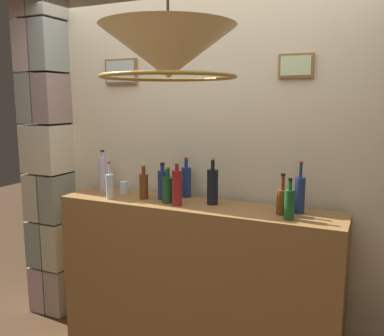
% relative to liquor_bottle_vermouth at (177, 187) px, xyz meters
% --- Properties ---
extents(panelled_rear_partition, '(3.24, 0.15, 2.86)m').
position_rel_liquor_bottle_vermouth_xyz_m(panelled_rear_partition, '(0.09, 0.36, 0.28)').
color(panelled_rear_partition, beige).
rests_on(panelled_rear_partition, ground).
extents(stone_pillar, '(0.35, 0.33, 2.79)m').
position_rel_liquor_bottle_vermouth_xyz_m(stone_pillar, '(-1.28, 0.22, 0.17)').
color(stone_pillar, '#BB9DAB').
rests_on(stone_pillar, ground).
extents(bar_shelf_unit, '(1.93, 0.41, 1.11)m').
position_rel_liquor_bottle_vermouth_xyz_m(bar_shelf_unit, '(0.09, 0.08, -0.68)').
color(bar_shelf_unit, olive).
rests_on(bar_shelf_unit, ground).
extents(liquor_bottle_vermouth, '(0.06, 0.06, 0.29)m').
position_rel_liquor_bottle_vermouth_xyz_m(liquor_bottle_vermouth, '(0.00, 0.00, 0.00)').
color(liquor_bottle_vermouth, maroon).
rests_on(liquor_bottle_vermouth, bar_shelf_unit).
extents(liquor_bottle_port, '(0.06, 0.06, 0.24)m').
position_rel_liquor_bottle_vermouth_xyz_m(liquor_bottle_port, '(0.73, -0.02, -0.03)').
color(liquor_bottle_port, '#185625').
rests_on(liquor_bottle_port, bar_shelf_unit).
extents(liquor_bottle_tequila, '(0.07, 0.07, 0.28)m').
position_rel_liquor_bottle_vermouth_xyz_m(liquor_bottle_tequila, '(-0.05, 0.24, -0.01)').
color(liquor_bottle_tequila, navy).
rests_on(liquor_bottle_tequila, bar_shelf_unit).
extents(liquor_bottle_rum, '(0.07, 0.07, 0.31)m').
position_rel_liquor_bottle_vermouth_xyz_m(liquor_bottle_rum, '(0.20, 0.12, 0.00)').
color(liquor_bottle_rum, black).
rests_on(liquor_bottle_rum, bar_shelf_unit).
extents(liquor_bottle_rye, '(0.05, 0.05, 0.26)m').
position_rel_liquor_bottle_vermouth_xyz_m(liquor_bottle_rye, '(-0.51, -0.03, -0.03)').
color(liquor_bottle_rye, silver).
rests_on(liquor_bottle_rye, bar_shelf_unit).
extents(liquor_bottle_sherry, '(0.07, 0.07, 0.31)m').
position_rel_liquor_bottle_vermouth_xyz_m(liquor_bottle_sherry, '(-0.71, 0.17, 0.01)').
color(liquor_bottle_sherry, silver).
rests_on(liquor_bottle_sherry, bar_shelf_unit).
extents(liquor_bottle_vodka, '(0.07, 0.07, 0.25)m').
position_rel_liquor_bottle_vermouth_xyz_m(liquor_bottle_vodka, '(0.67, 0.07, -0.04)').
color(liquor_bottle_vodka, brown).
rests_on(liquor_bottle_vodka, bar_shelf_unit).
extents(liquor_bottle_scotch, '(0.06, 0.06, 0.24)m').
position_rel_liquor_bottle_vermouth_xyz_m(liquor_bottle_scotch, '(-0.29, 0.07, -0.03)').
color(liquor_bottle_scotch, brown).
rests_on(liquor_bottle_scotch, bar_shelf_unit).
extents(liquor_bottle_bourbon, '(0.07, 0.07, 0.26)m').
position_rel_liquor_bottle_vermouth_xyz_m(liquor_bottle_bourbon, '(-0.17, 0.11, -0.01)').
color(liquor_bottle_bourbon, navy).
rests_on(liquor_bottle_bourbon, bar_shelf_unit).
extents(liquor_bottle_whiskey, '(0.07, 0.07, 0.25)m').
position_rel_liquor_bottle_vermouth_xyz_m(liquor_bottle_whiskey, '(-0.09, 0.04, -0.03)').
color(liquor_bottle_whiskey, '#194F26').
rests_on(liquor_bottle_whiskey, bar_shelf_unit).
extents(liquor_bottle_gin, '(0.06, 0.06, 0.32)m').
position_rel_liquor_bottle_vermouth_xyz_m(liquor_bottle_gin, '(0.76, 0.14, -0.00)').
color(liquor_bottle_gin, navy).
rests_on(liquor_bottle_gin, bar_shelf_unit).
extents(glass_tumbler_rocks, '(0.06, 0.06, 0.09)m').
position_rel_liquor_bottle_vermouth_xyz_m(glass_tumbler_rocks, '(-0.51, 0.14, -0.08)').
color(glass_tumbler_rocks, silver).
rests_on(glass_tumbler_rocks, bar_shelf_unit).
extents(pendant_lamp, '(0.57, 0.57, 0.60)m').
position_rel_liquor_bottle_vermouth_xyz_m(pendant_lamp, '(0.36, -0.79, 0.75)').
color(pendant_lamp, beige).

